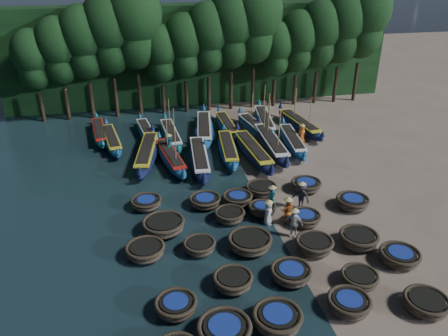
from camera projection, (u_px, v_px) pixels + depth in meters
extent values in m
plane|color=#7C6A5A|center=(265.00, 209.00, 27.42)|extent=(120.00, 120.00, 0.00)
cube|color=black|center=(201.00, 54.00, 45.86)|extent=(40.00, 3.00, 10.00)
ellipsoid|color=#4C3E2F|center=(224.00, 333.00, 18.00)|extent=(2.74, 2.74, 0.72)
torus|color=#392E21|center=(224.00, 327.00, 17.85)|extent=(2.32, 2.32, 0.22)
cylinder|color=black|center=(224.00, 326.00, 17.84)|extent=(1.76, 1.76, 0.07)
cylinder|color=navy|center=(224.00, 325.00, 17.82)|extent=(1.35, 1.35, 0.04)
ellipsoid|color=#4C3E2F|center=(277.00, 321.00, 18.59)|extent=(2.65, 2.65, 0.71)
torus|color=#392E21|center=(278.00, 315.00, 18.45)|extent=(2.19, 2.19, 0.22)
cylinder|color=black|center=(278.00, 314.00, 18.43)|extent=(1.65, 1.65, 0.06)
cylinder|color=navy|center=(278.00, 313.00, 18.41)|extent=(1.27, 1.27, 0.04)
ellipsoid|color=#4C3E2F|center=(349.00, 305.00, 19.45)|extent=(2.11, 2.11, 0.66)
torus|color=#392E21|center=(349.00, 300.00, 19.32)|extent=(2.00, 2.00, 0.20)
cylinder|color=black|center=(349.00, 299.00, 19.30)|extent=(1.51, 1.51, 0.06)
cylinder|color=navy|center=(350.00, 299.00, 19.28)|extent=(1.16, 1.16, 0.04)
ellipsoid|color=#4C3E2F|center=(426.00, 305.00, 19.51)|extent=(2.17, 2.17, 0.62)
torus|color=#392E21|center=(427.00, 300.00, 19.38)|extent=(2.04, 2.04, 0.19)
cylinder|color=black|center=(427.00, 299.00, 19.36)|extent=(1.55, 1.55, 0.06)
ellipsoid|color=#4C3E2F|center=(176.00, 307.00, 19.36)|extent=(1.95, 1.95, 0.63)
torus|color=#392E21|center=(176.00, 302.00, 19.22)|extent=(1.93, 1.93, 0.19)
cylinder|color=black|center=(176.00, 302.00, 19.21)|extent=(1.46, 1.46, 0.06)
cylinder|color=navy|center=(176.00, 301.00, 19.19)|extent=(1.12, 1.12, 0.04)
ellipsoid|color=#4C3E2F|center=(233.00, 282.00, 20.80)|extent=(2.00, 2.00, 0.68)
torus|color=#392E21|center=(233.00, 277.00, 20.66)|extent=(1.96, 1.96, 0.21)
cylinder|color=black|center=(233.00, 276.00, 20.65)|extent=(1.47, 1.47, 0.06)
ellipsoid|color=#4C3E2F|center=(291.00, 275.00, 21.33)|extent=(2.41, 2.41, 0.64)
torus|color=#392E21|center=(291.00, 270.00, 21.20)|extent=(2.06, 2.06, 0.19)
cylinder|color=black|center=(291.00, 269.00, 21.18)|extent=(1.57, 1.57, 0.06)
cylinder|color=navy|center=(291.00, 269.00, 21.16)|extent=(1.20, 1.20, 0.04)
ellipsoid|color=#4C3E2F|center=(359.00, 279.00, 21.05)|extent=(2.21, 2.21, 0.59)
torus|color=#392E21|center=(360.00, 275.00, 20.93)|extent=(1.85, 1.85, 0.18)
cylinder|color=black|center=(360.00, 274.00, 20.91)|extent=(1.40, 1.40, 0.05)
ellipsoid|color=#4C3E2F|center=(399.00, 258.00, 22.52)|extent=(2.49, 2.49, 0.64)
torus|color=#392E21|center=(400.00, 253.00, 22.39)|extent=(2.11, 2.11, 0.19)
cylinder|color=black|center=(401.00, 253.00, 22.37)|extent=(1.61, 1.61, 0.06)
cylinder|color=navy|center=(401.00, 252.00, 22.36)|extent=(1.24, 1.24, 0.04)
ellipsoid|color=#4C3E2F|center=(145.00, 252.00, 22.94)|extent=(2.22, 2.22, 0.66)
torus|color=#392E21|center=(145.00, 247.00, 22.81)|extent=(2.11, 2.11, 0.20)
cylinder|color=black|center=(145.00, 247.00, 22.79)|extent=(1.60, 1.60, 0.06)
ellipsoid|color=#4C3E2F|center=(200.00, 247.00, 23.33)|extent=(2.04, 2.04, 0.62)
torus|color=#392E21|center=(199.00, 243.00, 23.20)|extent=(1.78, 1.78, 0.19)
cylinder|color=black|center=(199.00, 242.00, 23.19)|extent=(1.33, 1.33, 0.06)
ellipsoid|color=#4C3E2F|center=(250.00, 244.00, 23.55)|extent=(2.65, 2.65, 0.72)
torus|color=#392E21|center=(250.00, 239.00, 23.41)|extent=(2.43, 2.43, 0.22)
cylinder|color=black|center=(250.00, 238.00, 23.39)|extent=(1.86, 1.86, 0.07)
ellipsoid|color=#4C3E2F|center=(314.00, 246.00, 23.36)|extent=(1.99, 1.99, 0.70)
torus|color=#392E21|center=(315.00, 241.00, 23.21)|extent=(2.07, 2.07, 0.21)
cylinder|color=black|center=(315.00, 241.00, 23.19)|extent=(1.56, 1.56, 0.06)
ellipsoid|color=#4C3E2F|center=(358.00, 240.00, 23.85)|extent=(2.57, 2.57, 0.70)
torus|color=#392E21|center=(359.00, 235.00, 23.70)|extent=(2.16, 2.16, 0.21)
cylinder|color=black|center=(359.00, 235.00, 23.68)|extent=(1.63, 1.63, 0.06)
ellipsoid|color=#4C3E2F|center=(164.00, 227.00, 25.00)|extent=(2.42, 2.42, 0.73)
torus|color=#392E21|center=(163.00, 222.00, 24.85)|extent=(2.48, 2.48, 0.22)
cylinder|color=black|center=(163.00, 221.00, 24.83)|extent=(1.89, 1.89, 0.07)
ellipsoid|color=#4C3E2F|center=(230.00, 217.00, 26.06)|extent=(2.13, 2.13, 0.64)
torus|color=#392E21|center=(230.00, 212.00, 25.93)|extent=(1.85, 1.85, 0.20)
cylinder|color=black|center=(230.00, 212.00, 25.91)|extent=(1.39, 1.39, 0.06)
ellipsoid|color=#4C3E2F|center=(262.00, 210.00, 26.73)|extent=(2.07, 2.07, 0.62)
torus|color=#392E21|center=(262.00, 206.00, 26.60)|extent=(1.73, 1.73, 0.19)
cylinder|color=black|center=(262.00, 206.00, 26.58)|extent=(1.30, 1.30, 0.06)
cylinder|color=navy|center=(262.00, 205.00, 26.57)|extent=(1.00, 1.00, 0.04)
ellipsoid|color=#4C3E2F|center=(305.00, 219.00, 25.79)|extent=(1.95, 1.95, 0.63)
torus|color=#392E21|center=(305.00, 215.00, 25.66)|extent=(1.93, 1.93, 0.19)
cylinder|color=black|center=(305.00, 215.00, 25.65)|extent=(1.46, 1.46, 0.06)
cylinder|color=navy|center=(305.00, 214.00, 25.63)|extent=(1.12, 1.12, 0.04)
ellipsoid|color=#4C3E2F|center=(352.00, 203.00, 27.44)|extent=(2.42, 2.42, 0.66)
torus|color=#392E21|center=(353.00, 199.00, 27.30)|extent=(2.10, 2.10, 0.20)
cylinder|color=black|center=(353.00, 199.00, 27.28)|extent=(1.59, 1.59, 0.06)
cylinder|color=navy|center=(353.00, 198.00, 27.26)|extent=(1.23, 1.23, 0.04)
ellipsoid|color=#4C3E2F|center=(146.00, 204.00, 27.47)|extent=(2.16, 2.16, 0.57)
torus|color=#392E21|center=(146.00, 200.00, 27.35)|extent=(1.96, 1.96, 0.17)
cylinder|color=black|center=(146.00, 200.00, 27.34)|extent=(1.50, 1.50, 0.05)
cylinder|color=navy|center=(146.00, 199.00, 27.32)|extent=(1.15, 1.15, 0.03)
ellipsoid|color=#4C3E2F|center=(205.00, 202.00, 27.64)|extent=(2.44, 2.44, 0.59)
torus|color=#392E21|center=(205.00, 198.00, 27.52)|extent=(2.03, 2.03, 0.18)
cylinder|color=black|center=(205.00, 198.00, 27.50)|extent=(1.55, 1.55, 0.05)
cylinder|color=navy|center=(205.00, 197.00, 27.49)|extent=(1.19, 1.19, 0.04)
ellipsoid|color=#4C3E2F|center=(237.00, 200.00, 27.78)|extent=(2.15, 2.15, 0.67)
torus|color=#392E21|center=(238.00, 196.00, 27.64)|extent=(1.94, 1.94, 0.20)
cylinder|color=black|center=(238.00, 195.00, 27.62)|extent=(1.45, 1.45, 0.06)
cylinder|color=navy|center=(238.00, 195.00, 27.60)|extent=(1.12, 1.12, 0.04)
ellipsoid|color=#4C3E2F|center=(261.00, 190.00, 29.00)|extent=(2.32, 2.32, 0.63)
torus|color=#392E21|center=(261.00, 186.00, 28.87)|extent=(2.11, 2.11, 0.19)
cylinder|color=black|center=(261.00, 186.00, 28.85)|extent=(1.61, 1.61, 0.06)
ellipsoid|color=#4C3E2F|center=(306.00, 186.00, 29.50)|extent=(2.20, 2.20, 0.63)
torus|color=#392E21|center=(306.00, 182.00, 29.37)|extent=(2.08, 2.08, 0.19)
cylinder|color=black|center=(306.00, 182.00, 29.36)|extent=(1.59, 1.59, 0.06)
cylinder|color=navy|center=(306.00, 181.00, 29.34)|extent=(1.22, 1.22, 0.04)
ellipsoid|color=#0F123A|center=(147.00, 154.00, 33.75)|extent=(2.96, 8.67, 1.07)
cone|color=#0F123A|center=(152.00, 127.00, 37.18)|extent=(0.47, 0.47, 0.64)
cone|color=#0F123A|center=(139.00, 170.00, 29.74)|extent=(0.47, 0.47, 0.53)
cube|color=gold|center=(147.00, 149.00, 33.55)|extent=(2.22, 6.71, 0.13)
cube|color=black|center=(147.00, 148.00, 33.52)|extent=(1.80, 5.82, 0.11)
ellipsoid|color=navy|center=(170.00, 158.00, 33.27)|extent=(2.46, 7.66, 0.94)
cone|color=navy|center=(159.00, 134.00, 36.09)|extent=(0.42, 0.42, 0.57)
cone|color=navy|center=(183.00, 171.00, 29.93)|extent=(0.42, 0.42, 0.47)
cube|color=#AE1C15|center=(170.00, 153.00, 33.09)|extent=(1.84, 5.93, 0.11)
cube|color=black|center=(170.00, 152.00, 33.06)|extent=(1.48, 5.15, 0.09)
cylinder|color=#997F4C|center=(167.00, 134.00, 33.59)|extent=(0.07, 0.22, 2.64)
cylinder|color=#997F4C|center=(176.00, 146.00, 31.44)|extent=(0.07, 0.22, 2.64)
plane|color=red|center=(177.00, 131.00, 30.98)|extent=(0.00, 0.33, 0.33)
ellipsoid|color=#0F123A|center=(200.00, 159.00, 32.99)|extent=(2.20, 8.43, 1.04)
cone|color=#0F123A|center=(196.00, 131.00, 36.31)|extent=(0.46, 0.46, 0.62)
cone|color=#0F123A|center=(204.00, 176.00, 29.10)|extent=(0.46, 0.46, 0.52)
cube|color=silver|center=(199.00, 153.00, 32.80)|extent=(1.64, 6.52, 0.12)
cube|color=black|center=(199.00, 152.00, 32.76)|extent=(1.29, 5.67, 0.10)
ellipsoid|color=navy|center=(228.00, 150.00, 34.62)|extent=(2.26, 7.87, 0.97)
cone|color=navy|center=(223.00, 125.00, 37.73)|extent=(0.43, 0.43, 0.58)
cone|color=navy|center=(234.00, 163.00, 30.98)|extent=(0.43, 0.43, 0.49)
cube|color=gold|center=(228.00, 145.00, 34.44)|extent=(1.69, 6.09, 0.12)
cube|color=black|center=(228.00, 144.00, 34.41)|extent=(1.34, 5.29, 0.10)
ellipsoid|color=#0F123A|center=(253.00, 152.00, 34.16)|extent=(2.01, 8.64, 1.07)
cone|color=#0F123A|center=(237.00, 125.00, 37.47)|extent=(0.47, 0.47, 0.64)
cone|color=#0F123A|center=(272.00, 167.00, 30.26)|extent=(0.47, 0.47, 0.54)
cube|color=gold|center=(253.00, 146.00, 33.97)|extent=(1.49, 6.69, 0.13)
cube|color=black|center=(253.00, 145.00, 33.93)|extent=(1.15, 5.82, 0.11)
ellipsoid|color=#0F123A|center=(271.00, 144.00, 35.43)|extent=(1.97, 8.93, 1.11)
cone|color=#0F123A|center=(258.00, 118.00, 38.94)|extent=(0.49, 0.49, 0.66)
cone|color=#0F123A|center=(287.00, 159.00, 31.31)|extent=(0.49, 0.49, 0.55)
cube|color=silver|center=(271.00, 139.00, 35.23)|extent=(1.45, 6.91, 0.13)
cube|color=black|center=(271.00, 138.00, 35.19)|extent=(1.12, 6.02, 0.11)
cylinder|color=#997F4C|center=(269.00, 118.00, 35.85)|extent=(0.08, 0.26, 3.10)
cylinder|color=#997F4C|center=(279.00, 131.00, 33.20)|extent=(0.08, 0.26, 3.10)
plane|color=red|center=(282.00, 114.00, 32.63)|extent=(0.00, 0.39, 0.39)
ellipsoid|color=navy|center=(292.00, 141.00, 36.16)|extent=(2.27, 7.75, 0.96)
cone|color=navy|center=(283.00, 119.00, 39.22)|extent=(0.42, 0.42, 0.57)
cone|color=navy|center=(304.00, 153.00, 32.57)|extent=(0.42, 0.42, 0.48)
cube|color=silver|center=(293.00, 137.00, 35.98)|extent=(1.69, 6.00, 0.11)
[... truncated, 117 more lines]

